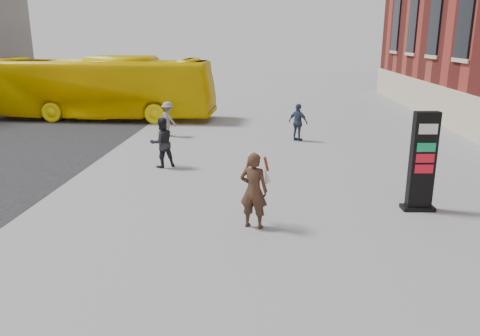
# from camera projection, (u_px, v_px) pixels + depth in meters

# --- Properties ---
(ground) EXTENTS (100.00, 100.00, 0.00)m
(ground) POSITION_uv_depth(u_px,v_px,m) (224.00, 222.00, 10.88)
(ground) COLOR #9E9EA3
(info_pylon) EXTENTS (0.82, 0.45, 2.47)m
(info_pylon) POSITION_uv_depth(u_px,v_px,m) (422.00, 162.00, 11.35)
(info_pylon) COLOR black
(info_pylon) RESTS_ON ground
(woman) EXTENTS (0.77, 0.73, 1.74)m
(woman) POSITION_uv_depth(u_px,v_px,m) (254.00, 189.00, 10.39)
(woman) COLOR black
(woman) RESTS_ON ground
(bus) EXTENTS (11.68, 3.03, 3.23)m
(bus) POSITION_uv_depth(u_px,v_px,m) (102.00, 88.00, 24.24)
(bus) COLOR yellow
(bus) RESTS_ON road
(pedestrian_a) EXTENTS (1.01, 0.96, 1.65)m
(pedestrian_a) POSITION_uv_depth(u_px,v_px,m) (162.00, 143.00, 15.30)
(pedestrian_a) COLOR black
(pedestrian_a) RESTS_ON ground
(pedestrian_b) EXTENTS (1.09, 1.06, 1.50)m
(pedestrian_b) POSITION_uv_depth(u_px,v_px,m) (168.00, 119.00, 20.15)
(pedestrian_b) COLOR gray
(pedestrian_b) RESTS_ON ground
(pedestrian_c) EXTENTS (0.95, 0.85, 1.55)m
(pedestrian_c) POSITION_uv_depth(u_px,v_px,m) (298.00, 122.00, 19.21)
(pedestrian_c) COLOR #324359
(pedestrian_c) RESTS_ON ground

